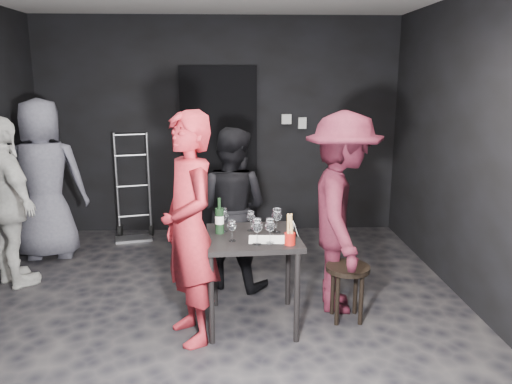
{
  "coord_description": "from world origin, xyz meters",
  "views": [
    {
      "loc": [
        0.21,
        -3.83,
        1.98
      ],
      "look_at": [
        0.38,
        0.25,
        1.03
      ],
      "focal_mm": 35.0,
      "sensor_mm": 36.0,
      "label": 1
    }
  ],
  "objects_px": {
    "tasting_table": "(253,247)",
    "breadstick_cup": "(290,230)",
    "bystander_grey": "(43,166)",
    "server_red": "(189,210)",
    "hand_truck": "(134,220)",
    "stool": "(347,276)",
    "woman_black": "(231,207)",
    "bystander_cream": "(7,196)",
    "man_maroon": "(342,199)",
    "wine_bottle": "(219,220)"
  },
  "relations": [
    {
      "from": "tasting_table",
      "to": "breadstick_cup",
      "type": "height_order",
      "value": "breadstick_cup"
    },
    {
      "from": "bystander_grey",
      "to": "breadstick_cup",
      "type": "distance_m",
      "value": 3.1
    },
    {
      "from": "server_red",
      "to": "tasting_table",
      "type": "bearing_deg",
      "value": 88.98
    },
    {
      "from": "hand_truck",
      "to": "bystander_grey",
      "type": "bearing_deg",
      "value": -156.19
    },
    {
      "from": "stool",
      "to": "woman_black",
      "type": "bearing_deg",
      "value": 141.55
    },
    {
      "from": "bystander_grey",
      "to": "woman_black",
      "type": "bearing_deg",
      "value": 151.96
    },
    {
      "from": "woman_black",
      "to": "bystander_grey",
      "type": "bearing_deg",
      "value": 0.99
    },
    {
      "from": "breadstick_cup",
      "to": "hand_truck",
      "type": "bearing_deg",
      "value": 123.86
    },
    {
      "from": "server_red",
      "to": "bystander_cream",
      "type": "distance_m",
      "value": 2.09
    },
    {
      "from": "server_red",
      "to": "bystander_cream",
      "type": "bearing_deg",
      "value": -145.81
    },
    {
      "from": "bystander_cream",
      "to": "bystander_grey",
      "type": "bearing_deg",
      "value": -52.65
    },
    {
      "from": "hand_truck",
      "to": "tasting_table",
      "type": "distance_m",
      "value": 2.69
    },
    {
      "from": "server_red",
      "to": "breadstick_cup",
      "type": "relative_size",
      "value": 8.01
    },
    {
      "from": "man_maroon",
      "to": "breadstick_cup",
      "type": "height_order",
      "value": "man_maroon"
    },
    {
      "from": "server_red",
      "to": "wine_bottle",
      "type": "xyz_separation_m",
      "value": [
        0.22,
        0.28,
        -0.16
      ]
    },
    {
      "from": "server_red",
      "to": "wine_bottle",
      "type": "bearing_deg",
      "value": 116.96
    },
    {
      "from": "man_maroon",
      "to": "bystander_cream",
      "type": "relative_size",
      "value": 1.1
    },
    {
      "from": "man_maroon",
      "to": "bystander_cream",
      "type": "xyz_separation_m",
      "value": [
        -3.03,
        0.6,
        -0.09
      ]
    },
    {
      "from": "server_red",
      "to": "wine_bottle",
      "type": "distance_m",
      "value": 0.38
    },
    {
      "from": "woman_black",
      "to": "man_maroon",
      "type": "relative_size",
      "value": 0.8
    },
    {
      "from": "breadstick_cup",
      "to": "wine_bottle",
      "type": "bearing_deg",
      "value": 150.74
    },
    {
      "from": "bystander_grey",
      "to": "hand_truck",
      "type": "bearing_deg",
      "value": -147.65
    },
    {
      "from": "woman_black",
      "to": "hand_truck",
      "type": "bearing_deg",
      "value": -26.6
    },
    {
      "from": "man_maroon",
      "to": "tasting_table",
      "type": "bearing_deg",
      "value": 115.23
    },
    {
      "from": "hand_truck",
      "to": "woman_black",
      "type": "distance_m",
      "value": 1.99
    },
    {
      "from": "server_red",
      "to": "wine_bottle",
      "type": "height_order",
      "value": "server_red"
    },
    {
      "from": "stool",
      "to": "bystander_cream",
      "type": "distance_m",
      "value": 3.2
    },
    {
      "from": "tasting_table",
      "to": "bystander_grey",
      "type": "relative_size",
      "value": 0.36
    },
    {
      "from": "stool",
      "to": "wine_bottle",
      "type": "relative_size",
      "value": 1.62
    },
    {
      "from": "stool",
      "to": "breadstick_cup",
      "type": "relative_size",
      "value": 1.85
    },
    {
      "from": "server_red",
      "to": "breadstick_cup",
      "type": "distance_m",
      "value": 0.76
    },
    {
      "from": "tasting_table",
      "to": "wine_bottle",
      "type": "distance_m",
      "value": 0.34
    },
    {
      "from": "tasting_table",
      "to": "woman_black",
      "type": "bearing_deg",
      "value": 102.89
    },
    {
      "from": "tasting_table",
      "to": "man_maroon",
      "type": "height_order",
      "value": "man_maroon"
    },
    {
      "from": "stool",
      "to": "bystander_cream",
      "type": "relative_size",
      "value": 0.27
    },
    {
      "from": "tasting_table",
      "to": "wine_bottle",
      "type": "height_order",
      "value": "wine_bottle"
    },
    {
      "from": "stool",
      "to": "wine_bottle",
      "type": "bearing_deg",
      "value": 177.8
    },
    {
      "from": "stool",
      "to": "wine_bottle",
      "type": "distance_m",
      "value": 1.15
    },
    {
      "from": "woman_black",
      "to": "bystander_cream",
      "type": "height_order",
      "value": "bystander_cream"
    },
    {
      "from": "tasting_table",
      "to": "woman_black",
      "type": "relative_size",
      "value": 0.48
    },
    {
      "from": "hand_truck",
      "to": "man_maroon",
      "type": "bearing_deg",
      "value": -56.55
    },
    {
      "from": "bystander_grey",
      "to": "wine_bottle",
      "type": "distance_m",
      "value": 2.5
    },
    {
      "from": "stool",
      "to": "server_red",
      "type": "xyz_separation_m",
      "value": [
        -1.25,
        -0.24,
        0.64
      ]
    },
    {
      "from": "tasting_table",
      "to": "wine_bottle",
      "type": "bearing_deg",
      "value": 166.62
    },
    {
      "from": "man_maroon",
      "to": "bystander_grey",
      "type": "relative_size",
      "value": 0.94
    },
    {
      "from": "woman_black",
      "to": "breadstick_cup",
      "type": "relative_size",
      "value": 6.11
    },
    {
      "from": "hand_truck",
      "to": "bystander_grey",
      "type": "distance_m",
      "value": 1.29
    },
    {
      "from": "tasting_table",
      "to": "stool",
      "type": "height_order",
      "value": "tasting_table"
    },
    {
      "from": "tasting_table",
      "to": "man_maroon",
      "type": "bearing_deg",
      "value": 18.85
    },
    {
      "from": "man_maroon",
      "to": "wine_bottle",
      "type": "distance_m",
      "value": 1.05
    }
  ]
}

